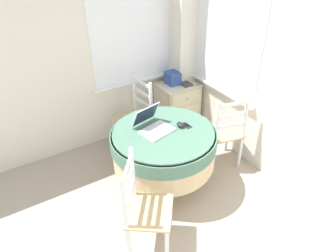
# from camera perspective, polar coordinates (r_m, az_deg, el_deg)

# --- Properties ---
(corner_room_shell) EXTENTS (4.21, 5.07, 2.55)m
(corner_room_shell) POSITION_cam_1_polar(r_m,az_deg,el_deg) (3.00, 3.73, 9.76)
(corner_room_shell) COLOR silver
(corner_room_shell) RESTS_ON ground_plane
(round_dining_table) EXTENTS (1.12, 1.12, 0.73)m
(round_dining_table) POSITION_cam_1_polar(r_m,az_deg,el_deg) (3.20, -0.84, -3.65)
(round_dining_table) COLOR #4C3D2D
(round_dining_table) RESTS_ON ground_plane
(laptop) EXTENTS (0.39, 0.41, 0.24)m
(laptop) POSITION_cam_1_polar(r_m,az_deg,el_deg) (3.10, -2.87, 0.19)
(laptop) COLOR white
(laptop) RESTS_ON round_dining_table
(computer_mouse) EXTENTS (0.06, 0.10, 0.05)m
(computer_mouse) POSITION_cam_1_polar(r_m,az_deg,el_deg) (3.15, 2.38, 0.22)
(computer_mouse) COLOR black
(computer_mouse) RESTS_ON round_dining_table
(cell_phone) EXTENTS (0.07, 0.12, 0.01)m
(cell_phone) POSITION_cam_1_polar(r_m,az_deg,el_deg) (3.19, 3.53, 0.13)
(cell_phone) COLOR #2D2D33
(cell_phone) RESTS_ON round_dining_table
(dining_chair_near_back_window) EXTENTS (0.43, 0.46, 0.97)m
(dining_chair_near_back_window) POSITION_cam_1_polar(r_m,az_deg,el_deg) (3.87, -6.20, 1.65)
(dining_chair_near_back_window) COLOR tan
(dining_chair_near_back_window) RESTS_ON ground_plane
(dining_chair_near_right_window) EXTENTS (0.49, 0.46, 0.97)m
(dining_chair_near_right_window) POSITION_cam_1_polar(r_m,az_deg,el_deg) (3.61, 10.58, -1.32)
(dining_chair_near_right_window) COLOR tan
(dining_chair_near_right_window) RESTS_ON ground_plane
(dining_chair_camera_near) EXTENTS (0.56, 0.56, 0.97)m
(dining_chair_camera_near) POSITION_cam_1_polar(r_m,az_deg,el_deg) (2.68, -4.50, -15.50)
(dining_chair_camera_near) COLOR tan
(dining_chair_camera_near) RESTS_ON ground_plane
(corner_cabinet) EXTENTS (0.55, 0.48, 0.69)m
(corner_cabinet) POSITION_cam_1_polar(r_m,az_deg,el_deg) (4.35, 1.79, 3.92)
(corner_cabinet) COLOR beige
(corner_cabinet) RESTS_ON ground_plane
(storage_box) EXTENTS (0.16, 0.19, 0.17)m
(storage_box) POSITION_cam_1_polar(r_m,az_deg,el_deg) (4.16, 0.89, 9.13)
(storage_box) COLOR #2D4C93
(storage_box) RESTS_ON corner_cabinet
(book_on_cabinet) EXTENTS (0.13, 0.19, 0.02)m
(book_on_cabinet) POSITION_cam_1_polar(r_m,az_deg,el_deg) (4.18, 3.31, 8.08)
(book_on_cabinet) COLOR #3F3F44
(book_on_cabinet) RESTS_ON corner_cabinet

